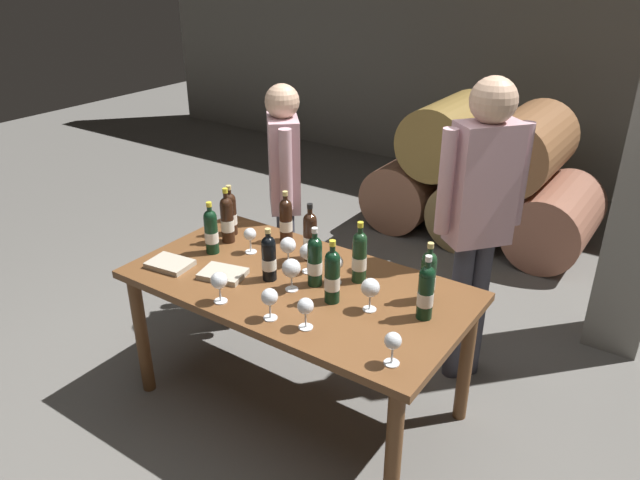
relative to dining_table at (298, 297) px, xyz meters
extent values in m
plane|color=#66635E|center=(0.00, 0.00, -0.67)|extent=(14.00, 14.00, 0.00)
cube|color=slate|center=(0.00, 4.20, 0.73)|extent=(10.00, 0.24, 2.80)
cylinder|color=#895A42|center=(-0.63, 2.60, -0.37)|extent=(0.60, 0.90, 0.60)
cylinder|color=olive|center=(0.00, 2.60, -0.37)|extent=(0.60, 0.90, 0.60)
cylinder|color=#925D48|center=(0.63, 2.60, -0.37)|extent=(0.60, 0.90, 0.60)
cylinder|color=olive|center=(-0.32, 2.60, 0.18)|extent=(0.60, 0.90, 0.60)
cylinder|color=brown|center=(0.32, 2.60, 0.18)|extent=(0.60, 0.90, 0.60)
cube|color=brown|center=(0.00, 0.00, 0.07)|extent=(1.70, 0.90, 0.04)
cylinder|color=brown|center=(-0.77, -0.39, -0.31)|extent=(0.07, 0.07, 0.72)
cylinder|color=brown|center=(0.77, -0.39, -0.31)|extent=(0.07, 0.07, 0.72)
cylinder|color=brown|center=(-0.77, 0.39, -0.31)|extent=(0.07, 0.07, 0.72)
cylinder|color=brown|center=(0.77, 0.39, -0.31)|extent=(0.07, 0.07, 0.72)
cylinder|color=black|center=(0.24, -0.05, 0.20)|extent=(0.07, 0.07, 0.22)
sphere|color=black|center=(0.24, -0.05, 0.32)|extent=(0.07, 0.07, 0.07)
cylinder|color=black|center=(0.24, -0.05, 0.35)|extent=(0.03, 0.03, 0.07)
cylinder|color=gold|center=(0.24, -0.05, 0.39)|extent=(0.03, 0.03, 0.03)
cylinder|color=silver|center=(0.24, -0.05, 0.19)|extent=(0.07, 0.07, 0.07)
cylinder|color=black|center=(-0.59, 0.15, 0.20)|extent=(0.07, 0.07, 0.22)
sphere|color=black|center=(-0.59, 0.15, 0.32)|extent=(0.07, 0.07, 0.07)
cylinder|color=black|center=(-0.59, 0.15, 0.35)|extent=(0.03, 0.03, 0.07)
cylinder|color=gold|center=(-0.59, 0.15, 0.40)|extent=(0.03, 0.03, 0.03)
cylinder|color=silver|center=(-0.59, 0.15, 0.19)|extent=(0.07, 0.07, 0.07)
cylinder|color=#19381E|center=(0.24, 0.18, 0.20)|extent=(0.07, 0.07, 0.22)
sphere|color=#19381E|center=(0.24, 0.18, 0.32)|extent=(0.07, 0.07, 0.07)
cylinder|color=#19381E|center=(0.24, 0.18, 0.35)|extent=(0.03, 0.03, 0.07)
cylinder|color=gold|center=(0.24, 0.18, 0.40)|extent=(0.03, 0.03, 0.03)
cylinder|color=silver|center=(0.24, 0.18, 0.19)|extent=(0.07, 0.07, 0.07)
cylinder|color=black|center=(-0.57, 0.00, 0.19)|extent=(0.07, 0.07, 0.21)
sphere|color=black|center=(-0.57, 0.00, 0.30)|extent=(0.07, 0.07, 0.07)
cylinder|color=black|center=(-0.57, 0.00, 0.33)|extent=(0.03, 0.03, 0.06)
cylinder|color=gold|center=(-0.57, 0.00, 0.37)|extent=(0.03, 0.03, 0.02)
cylinder|color=silver|center=(-0.57, 0.00, 0.18)|extent=(0.07, 0.07, 0.06)
cylinder|color=#19381E|center=(0.60, 0.20, 0.20)|extent=(0.07, 0.07, 0.21)
sphere|color=#19381E|center=(0.60, 0.20, 0.31)|extent=(0.07, 0.07, 0.07)
cylinder|color=#19381E|center=(0.60, 0.20, 0.33)|extent=(0.03, 0.03, 0.07)
cylinder|color=tan|center=(0.60, 0.20, 0.38)|extent=(0.03, 0.03, 0.02)
cylinder|color=silver|center=(0.60, 0.20, 0.19)|extent=(0.07, 0.07, 0.06)
cylinder|color=black|center=(0.66, 0.06, 0.20)|extent=(0.07, 0.07, 0.22)
sphere|color=black|center=(0.66, 0.06, 0.31)|extent=(0.07, 0.07, 0.07)
cylinder|color=black|center=(0.66, 0.06, 0.34)|extent=(0.03, 0.03, 0.07)
cylinder|color=silver|center=(0.66, 0.06, 0.39)|extent=(0.03, 0.03, 0.02)
cylinder|color=silver|center=(0.66, 0.06, 0.19)|extent=(0.07, 0.07, 0.07)
cylinder|color=black|center=(-0.13, -0.05, 0.19)|extent=(0.07, 0.07, 0.19)
sphere|color=black|center=(-0.13, -0.05, 0.29)|extent=(0.07, 0.07, 0.07)
cylinder|color=black|center=(-0.13, -0.05, 0.32)|extent=(0.03, 0.03, 0.06)
cylinder|color=tan|center=(-0.13, -0.05, 0.36)|extent=(0.03, 0.03, 0.02)
cylinder|color=silver|center=(-0.13, -0.05, 0.18)|extent=(0.07, 0.07, 0.06)
cylinder|color=black|center=(-0.33, 0.34, 0.20)|extent=(0.07, 0.07, 0.21)
sphere|color=black|center=(-0.33, 0.34, 0.30)|extent=(0.07, 0.07, 0.07)
cylinder|color=black|center=(-0.33, 0.34, 0.33)|extent=(0.03, 0.03, 0.07)
cylinder|color=tan|center=(-0.33, 0.34, 0.38)|extent=(0.03, 0.03, 0.02)
cylinder|color=silver|center=(-0.33, 0.34, 0.18)|extent=(0.07, 0.07, 0.06)
cylinder|color=black|center=(0.09, 0.03, 0.20)|extent=(0.07, 0.07, 0.21)
sphere|color=black|center=(0.09, 0.03, 0.31)|extent=(0.07, 0.07, 0.07)
cylinder|color=black|center=(0.09, 0.03, 0.34)|extent=(0.03, 0.03, 0.07)
cylinder|color=silver|center=(0.09, 0.03, 0.38)|extent=(0.03, 0.03, 0.02)
cylinder|color=silver|center=(0.09, 0.03, 0.19)|extent=(0.07, 0.07, 0.06)
cylinder|color=black|center=(-0.65, 0.24, 0.19)|extent=(0.07, 0.07, 0.21)
sphere|color=black|center=(-0.65, 0.24, 0.30)|extent=(0.07, 0.07, 0.07)
cylinder|color=black|center=(-0.65, 0.24, 0.33)|extent=(0.03, 0.03, 0.07)
cylinder|color=tan|center=(-0.65, 0.24, 0.38)|extent=(0.03, 0.03, 0.02)
cylinder|color=silver|center=(-0.65, 0.24, 0.18)|extent=(0.07, 0.07, 0.06)
cylinder|color=black|center=(-0.09, 0.24, 0.20)|extent=(0.07, 0.07, 0.22)
sphere|color=black|center=(-0.09, 0.24, 0.32)|extent=(0.07, 0.07, 0.07)
cylinder|color=black|center=(-0.09, 0.24, 0.35)|extent=(0.03, 0.03, 0.07)
cylinder|color=black|center=(-0.09, 0.24, 0.39)|extent=(0.03, 0.03, 0.03)
cylinder|color=silver|center=(-0.09, 0.24, 0.19)|extent=(0.07, 0.07, 0.07)
cylinder|color=white|center=(0.43, -0.02, 0.09)|extent=(0.06, 0.06, 0.00)
cylinder|color=white|center=(0.43, -0.02, 0.13)|extent=(0.01, 0.01, 0.07)
sphere|color=white|center=(0.43, -0.02, 0.21)|extent=(0.09, 0.09, 0.09)
cylinder|color=white|center=(-0.19, -0.35, 0.09)|extent=(0.06, 0.06, 0.00)
cylinder|color=white|center=(-0.19, -0.35, 0.13)|extent=(0.01, 0.01, 0.07)
sphere|color=white|center=(-0.19, -0.35, 0.20)|extent=(0.08, 0.08, 0.08)
cylinder|color=white|center=(0.10, -0.33, 0.09)|extent=(0.06, 0.06, 0.00)
cylinder|color=white|center=(0.10, -0.33, 0.13)|extent=(0.01, 0.01, 0.07)
sphere|color=white|center=(0.10, -0.33, 0.20)|extent=(0.08, 0.08, 0.08)
cylinder|color=white|center=(-0.14, 0.11, 0.09)|extent=(0.06, 0.06, 0.00)
cylinder|color=white|center=(-0.14, 0.11, 0.13)|extent=(0.01, 0.01, 0.07)
sphere|color=white|center=(-0.14, 0.11, 0.21)|extent=(0.08, 0.08, 0.08)
cylinder|color=white|center=(-0.02, 0.11, 0.09)|extent=(0.06, 0.06, 0.00)
cylinder|color=white|center=(-0.02, 0.11, 0.13)|extent=(0.01, 0.01, 0.07)
sphere|color=white|center=(-0.02, 0.11, 0.21)|extent=(0.08, 0.08, 0.08)
cylinder|color=white|center=(0.02, -0.08, 0.09)|extent=(0.06, 0.06, 0.00)
cylinder|color=white|center=(0.02, -0.08, 0.13)|extent=(0.01, 0.01, 0.07)
sphere|color=white|center=(0.02, -0.08, 0.21)|extent=(0.09, 0.09, 0.09)
cylinder|color=white|center=(0.27, -0.30, 0.09)|extent=(0.06, 0.06, 0.00)
cylinder|color=white|center=(0.27, -0.30, 0.13)|extent=(0.01, 0.01, 0.07)
sphere|color=white|center=(0.27, -0.30, 0.20)|extent=(0.07, 0.07, 0.07)
cylinder|color=white|center=(0.70, -0.31, 0.09)|extent=(0.06, 0.06, 0.00)
cylinder|color=white|center=(0.70, -0.31, 0.13)|extent=(0.01, 0.01, 0.07)
sphere|color=white|center=(0.70, -0.31, 0.20)|extent=(0.07, 0.07, 0.07)
cylinder|color=white|center=(0.16, 0.10, 0.09)|extent=(0.06, 0.06, 0.00)
cylinder|color=white|center=(0.16, 0.10, 0.13)|extent=(0.01, 0.01, 0.07)
sphere|color=white|center=(0.16, 0.10, 0.20)|extent=(0.08, 0.08, 0.08)
cylinder|color=white|center=(-0.40, 0.12, 0.09)|extent=(0.06, 0.06, 0.00)
cylinder|color=white|center=(-0.40, 0.12, 0.13)|extent=(0.01, 0.01, 0.07)
sphere|color=white|center=(-0.40, 0.12, 0.20)|extent=(0.07, 0.07, 0.07)
cube|color=#B2A893|center=(-0.34, -0.17, 0.11)|extent=(0.25, 0.21, 0.03)
cube|color=#B2A893|center=(-0.64, -0.24, 0.11)|extent=(0.24, 0.19, 0.03)
cylinder|color=#383842|center=(0.66, 0.79, -0.24)|extent=(0.11, 0.11, 0.85)
cylinder|color=#383842|center=(0.59, 0.71, -0.24)|extent=(0.11, 0.11, 0.85)
cube|color=#CC9EA8|center=(0.62, 0.75, 0.51)|extent=(0.34, 0.36, 0.64)
cylinder|color=#CC9EA8|center=(0.76, 0.91, 0.54)|extent=(0.08, 0.08, 0.54)
cylinder|color=#CC9EA8|center=(0.49, 0.59, 0.54)|extent=(0.08, 0.08, 0.54)
sphere|color=tan|center=(0.62, 0.75, 0.93)|extent=(0.23, 0.23, 0.23)
cylinder|color=#383842|center=(-0.66, 0.76, -0.28)|extent=(0.11, 0.11, 0.77)
cylinder|color=#383842|center=(-0.59, 0.68, -0.28)|extent=(0.11, 0.11, 0.77)
cube|color=#CC9EA8|center=(-0.63, 0.72, 0.39)|extent=(0.35, 0.36, 0.58)
cylinder|color=#CC9EA8|center=(-0.77, 0.88, 0.42)|extent=(0.08, 0.08, 0.49)
cylinder|color=#CC9EA8|center=(-0.49, 0.56, 0.42)|extent=(0.08, 0.08, 0.49)
sphere|color=tan|center=(-0.63, 0.72, 0.77)|extent=(0.21, 0.21, 0.21)
camera|label=1|loc=(1.56, -2.07, 1.58)|focal=33.77mm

